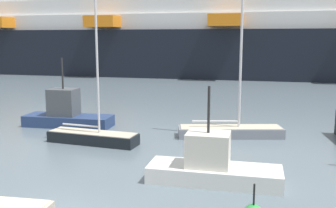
% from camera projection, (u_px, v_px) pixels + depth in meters
% --- Properties ---
extents(sailboat_0, '(5.00, 1.46, 7.56)m').
position_uv_depth(sailboat_0, '(93.00, 136.00, 20.61)').
color(sailboat_0, black).
rests_on(sailboat_0, ground_plane).
extents(sailboat_5, '(6.06, 3.03, 11.07)m').
position_uv_depth(sailboat_5, '(231.00, 128.00, 21.98)').
color(sailboat_5, gray).
rests_on(sailboat_5, ground_plane).
extents(fishing_boat_1, '(5.26, 1.99, 3.78)m').
position_uv_depth(fishing_boat_1, '(212.00, 166.00, 15.01)').
color(fishing_boat_1, white).
rests_on(fishing_boat_1, ground_plane).
extents(fishing_boat_2, '(5.72, 2.28, 4.36)m').
position_uv_depth(fishing_boat_2, '(67.00, 114.00, 24.58)').
color(fishing_boat_2, navy).
rests_on(fishing_boat_2, ground_plane).
extents(cruise_ship, '(123.38, 23.40, 23.94)m').
position_uv_depth(cruise_ship, '(231.00, 24.00, 58.49)').
color(cruise_ship, black).
rests_on(cruise_ship, ground_plane).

